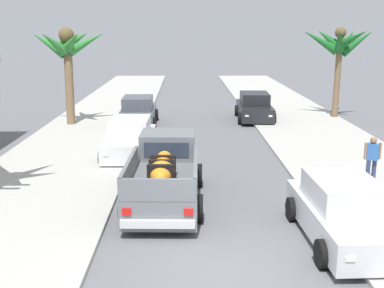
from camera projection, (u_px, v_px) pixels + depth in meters
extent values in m
plane|color=slate|center=(223.00, 268.00, 10.21)|extent=(160.00, 160.00, 0.00)
cube|color=#B2AFA8|center=(83.00, 140.00, 21.76)|extent=(5.22, 60.00, 0.12)
cube|color=#B2AFA8|center=(320.00, 139.00, 21.93)|extent=(5.22, 60.00, 0.12)
cube|color=silver|center=(110.00, 140.00, 21.78)|extent=(0.16, 60.00, 0.10)
cube|color=silver|center=(294.00, 139.00, 21.92)|extent=(0.16, 60.00, 0.10)
cube|color=slate|center=(165.00, 184.00, 13.91)|extent=(2.07, 5.15, 0.80)
cube|color=slate|center=(168.00, 144.00, 15.27)|extent=(1.76, 1.55, 0.80)
cube|color=#283342|center=(166.00, 150.00, 14.53)|extent=(1.38, 0.10, 0.44)
cube|color=#283342|center=(169.00, 138.00, 16.00)|extent=(1.46, 0.10, 0.48)
cube|color=slate|center=(129.00, 170.00, 12.92)|extent=(0.19, 3.30, 0.56)
cube|color=slate|center=(196.00, 170.00, 12.90)|extent=(0.19, 3.30, 0.56)
cube|color=slate|center=(157.00, 190.00, 11.31)|extent=(1.88, 0.15, 0.56)
cube|color=silver|center=(158.00, 224.00, 11.42)|extent=(1.83, 0.17, 0.20)
cylinder|color=black|center=(138.00, 175.00, 15.46)|extent=(0.28, 0.77, 0.76)
cylinder|color=black|center=(198.00, 175.00, 15.43)|extent=(0.28, 0.77, 0.76)
cylinder|color=black|center=(125.00, 208.00, 12.61)|extent=(0.28, 0.77, 0.76)
cylinder|color=black|center=(198.00, 208.00, 12.58)|extent=(0.28, 0.77, 0.76)
cube|color=red|center=(127.00, 212.00, 11.38)|extent=(0.22, 0.05, 0.18)
cube|color=red|center=(189.00, 212.00, 11.37)|extent=(0.22, 0.05, 0.18)
ellipsoid|color=orange|center=(162.00, 171.00, 12.78)|extent=(0.75, 1.72, 0.60)
sphere|color=orange|center=(164.00, 158.00, 13.69)|extent=(0.44, 0.44, 0.44)
cube|color=black|center=(161.00, 176.00, 12.33)|extent=(0.72, 0.14, 0.61)
cube|color=black|center=(162.00, 171.00, 12.78)|extent=(0.72, 0.14, 0.61)
cube|color=black|center=(163.00, 166.00, 13.24)|extent=(0.72, 0.14, 0.61)
cube|color=silver|center=(130.00, 143.00, 19.11)|extent=(1.83, 4.23, 0.72)
cube|color=silver|center=(130.00, 126.00, 19.05)|extent=(1.56, 2.13, 0.64)
cube|color=#283342|center=(127.00, 132.00, 18.11)|extent=(1.37, 0.10, 0.52)
cube|color=#283342|center=(133.00, 122.00, 19.99)|extent=(1.34, 0.10, 0.50)
cylinder|color=black|center=(150.00, 157.00, 17.90)|extent=(0.23, 0.64, 0.64)
cylinder|color=black|center=(102.00, 157.00, 17.90)|extent=(0.23, 0.64, 0.64)
cylinder|color=black|center=(155.00, 141.00, 20.42)|extent=(0.23, 0.64, 0.64)
cylinder|color=black|center=(113.00, 141.00, 20.43)|extent=(0.23, 0.64, 0.64)
cube|color=red|center=(150.00, 130.00, 21.13)|extent=(0.20, 0.04, 0.12)
cube|color=white|center=(140.00, 155.00, 17.04)|extent=(0.20, 0.04, 0.10)
cube|color=red|center=(122.00, 130.00, 21.13)|extent=(0.20, 0.04, 0.12)
cube|color=white|center=(106.00, 155.00, 17.04)|extent=(0.20, 0.04, 0.10)
cube|color=#474C56|center=(138.00, 115.00, 25.34)|extent=(1.83, 4.23, 0.72)
cube|color=#474C56|center=(138.00, 103.00, 25.08)|extent=(1.55, 2.12, 0.64)
cube|color=#283342|center=(139.00, 100.00, 26.02)|extent=(1.37, 0.10, 0.52)
cube|color=#283342|center=(136.00, 106.00, 24.14)|extent=(1.34, 0.10, 0.50)
cylinder|color=black|center=(124.00, 115.00, 26.62)|extent=(0.23, 0.64, 0.64)
cylinder|color=black|center=(156.00, 115.00, 26.68)|extent=(0.23, 0.64, 0.64)
cylinder|color=black|center=(119.00, 124.00, 24.09)|extent=(0.23, 0.64, 0.64)
cylinder|color=black|center=(154.00, 124.00, 24.15)|extent=(0.23, 0.64, 0.64)
cube|color=red|center=(122.00, 121.00, 23.24)|extent=(0.20, 0.04, 0.12)
cube|color=white|center=(130.00, 107.00, 27.35)|extent=(0.20, 0.04, 0.10)
cube|color=red|center=(148.00, 120.00, 23.28)|extent=(0.20, 0.04, 0.12)
cube|color=white|center=(152.00, 107.00, 27.39)|extent=(0.20, 0.04, 0.10)
cube|color=black|center=(254.00, 111.00, 26.72)|extent=(1.92, 4.27, 0.72)
cube|color=black|center=(255.00, 98.00, 26.66)|extent=(1.60, 2.16, 0.64)
cube|color=#283342|center=(256.00, 101.00, 25.72)|extent=(1.37, 0.13, 0.52)
cube|color=#283342|center=(253.00, 96.00, 27.60)|extent=(1.34, 0.13, 0.50)
cylinder|color=black|center=(274.00, 119.00, 25.49)|extent=(0.25, 0.65, 0.64)
cylinder|color=black|center=(240.00, 119.00, 25.53)|extent=(0.25, 0.65, 0.64)
cylinder|color=black|center=(267.00, 111.00, 28.02)|extent=(0.25, 0.65, 0.64)
cylinder|color=black|center=(237.00, 110.00, 28.06)|extent=(0.25, 0.65, 0.64)
cube|color=red|center=(261.00, 103.00, 28.73)|extent=(0.20, 0.05, 0.12)
cube|color=white|center=(271.00, 116.00, 24.64)|extent=(0.20, 0.05, 0.10)
cube|color=red|center=(240.00, 103.00, 28.76)|extent=(0.20, 0.05, 0.12)
cube|color=white|center=(247.00, 116.00, 24.67)|extent=(0.20, 0.05, 0.10)
cube|color=silver|center=(343.00, 220.00, 11.42)|extent=(1.88, 4.25, 0.72)
cube|color=silver|center=(344.00, 192.00, 11.35)|extent=(1.58, 2.14, 0.64)
cube|color=#283342|center=(359.00, 208.00, 10.42)|extent=(1.37, 0.12, 0.52)
cube|color=#283342|center=(330.00, 180.00, 12.30)|extent=(1.34, 0.12, 0.50)
cylinder|color=black|center=(323.00, 254.00, 10.16)|extent=(0.24, 0.65, 0.64)
cylinder|color=black|center=(358.00, 208.00, 12.77)|extent=(0.24, 0.65, 0.64)
cylinder|color=black|center=(292.00, 209.00, 12.69)|extent=(0.24, 0.65, 0.64)
cube|color=red|center=(339.00, 187.00, 13.47)|extent=(0.20, 0.05, 0.12)
cube|color=red|center=(295.00, 188.00, 13.41)|extent=(0.20, 0.05, 0.12)
cube|color=white|center=(351.00, 259.00, 9.33)|extent=(0.20, 0.05, 0.10)
cylinder|color=brown|center=(337.00, 77.00, 26.61)|extent=(0.34, 0.38, 4.84)
cone|color=#196023|center=(358.00, 42.00, 26.26)|extent=(2.06, 0.74, 1.64)
cone|color=#196023|center=(347.00, 41.00, 26.94)|extent=(1.77, 1.97, 1.57)
cone|color=#196023|center=(328.00, 38.00, 26.81)|extent=(1.43, 1.82, 1.32)
cone|color=#196023|center=(320.00, 41.00, 26.26)|extent=(2.21, 0.84, 1.57)
cone|color=#196023|center=(340.00, 40.00, 25.38)|extent=(1.08, 1.72, 1.45)
cone|color=#196023|center=(354.00, 38.00, 25.37)|extent=(1.46, 1.87, 1.25)
sphere|color=brown|center=(341.00, 33.00, 26.03)|extent=(0.61, 0.61, 0.61)
cylinder|color=brown|center=(69.00, 81.00, 24.72)|extent=(0.43, 0.70, 4.75)
cone|color=#2D7F33|center=(87.00, 42.00, 24.40)|extent=(2.09, 0.85, 1.42)
cone|color=#2D7F33|center=(78.00, 38.00, 24.80)|extent=(1.40, 1.64, 1.07)
cone|color=#2D7F33|center=(62.00, 39.00, 24.82)|extent=(1.30, 1.64, 1.15)
cone|color=#2D7F33|center=(48.00, 44.00, 24.32)|extent=(1.98, 0.71, 1.53)
cone|color=#2D7F33|center=(54.00, 43.00, 23.62)|extent=(1.48, 1.64, 1.38)
cone|color=#2D7F33|center=(73.00, 41.00, 23.45)|extent=(1.48, 1.95, 1.28)
sphere|color=brown|center=(66.00, 35.00, 24.16)|extent=(0.78, 0.78, 0.78)
cylinder|color=navy|center=(368.00, 172.00, 15.72)|extent=(0.14, 0.14, 0.82)
cylinder|color=navy|center=(374.00, 172.00, 15.73)|extent=(0.14, 0.14, 0.82)
cube|color=#3366B2|center=(373.00, 152.00, 15.56)|extent=(0.44, 0.39, 0.55)
sphere|color=#8C664C|center=(374.00, 140.00, 15.47)|extent=(0.22, 0.22, 0.22)
cylinder|color=#8C664C|center=(365.00, 151.00, 15.55)|extent=(0.09, 0.09, 0.55)
cylinder|color=#8C664C|center=(380.00, 151.00, 15.56)|extent=(0.09, 0.09, 0.55)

